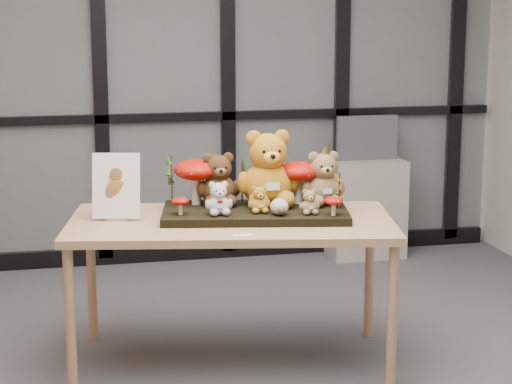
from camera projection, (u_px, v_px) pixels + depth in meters
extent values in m
plane|color=#B9B6AF|center=(164.00, 67.00, 6.51)|extent=(5.00, 0.00, 5.00)
plane|color=#B9B6AF|center=(489.00, 248.00, 1.73)|extent=(5.00, 0.00, 5.00)
cube|color=#2D383F|center=(165.00, 67.00, 6.48)|extent=(4.90, 0.02, 2.70)
cube|color=black|center=(168.00, 252.00, 6.75)|extent=(4.90, 0.06, 0.12)
cube|color=black|center=(166.00, 117.00, 6.55)|extent=(4.90, 0.06, 0.06)
cube|color=black|center=(100.00, 68.00, 6.38)|extent=(0.10, 0.06, 2.70)
cube|color=black|center=(228.00, 66.00, 6.58)|extent=(0.10, 0.06, 2.70)
cube|color=black|center=(342.00, 65.00, 6.76)|extent=(0.10, 0.06, 2.70)
cube|color=black|center=(457.00, 63.00, 6.95)|extent=(0.10, 0.06, 2.70)
cube|color=tan|center=(231.00, 224.00, 4.69)|extent=(1.76, 1.11, 0.04)
cylinder|color=tan|center=(70.00, 321.00, 4.39)|extent=(0.05, 0.05, 0.73)
cylinder|color=tan|center=(92.00, 277.00, 5.10)|extent=(0.05, 0.05, 0.73)
cylinder|color=tan|center=(392.00, 318.00, 4.44)|extent=(0.05, 0.05, 0.73)
cylinder|color=tan|center=(369.00, 274.00, 5.15)|extent=(0.05, 0.05, 0.73)
cube|color=black|center=(255.00, 213.00, 4.75)|extent=(1.01, 0.64, 0.04)
cube|color=silver|center=(117.00, 219.00, 4.69)|extent=(0.11, 0.08, 0.01)
cube|color=white|center=(116.00, 186.00, 4.65)|extent=(0.25, 0.12, 0.33)
ellipsoid|color=brown|center=(116.00, 191.00, 4.65)|extent=(0.11, 0.01, 0.12)
ellipsoid|color=brown|center=(116.00, 174.00, 4.64)|extent=(0.07, 0.01, 0.07)
cube|color=white|center=(243.00, 235.00, 4.37)|extent=(0.09, 0.03, 0.00)
cube|color=#9F978E|center=(366.00, 208.00, 6.81)|extent=(0.54, 0.32, 0.72)
cube|color=#4E5056|center=(367.00, 138.00, 6.72)|extent=(0.46, 0.05, 0.32)
cube|color=black|center=(368.00, 138.00, 6.70)|extent=(0.40, 0.00, 0.26)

